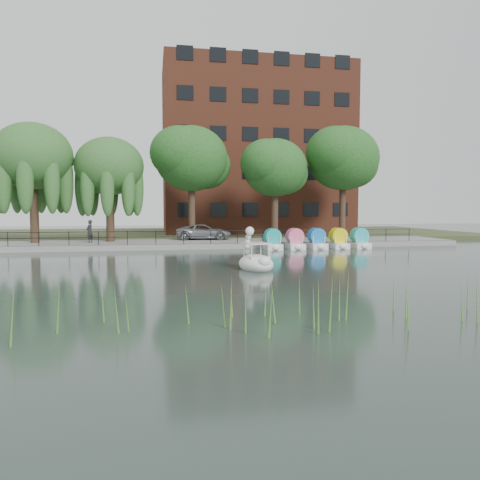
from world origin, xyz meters
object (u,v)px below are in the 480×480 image
object	(u,v)px
pedestrian	(90,230)
minivan	(204,231)
bicycle	(272,235)
swan_boat	(256,260)

from	to	relation	value
pedestrian	minivan	bearing A→B (deg)	128.84
bicycle	swan_boat	size ratio (longest dim) A/B	0.63
bicycle	swan_boat	bearing A→B (deg)	151.23
minivan	pedestrian	bearing A→B (deg)	104.89
minivan	pedestrian	world-z (taller)	pedestrian
minivan	pedestrian	distance (m)	9.11
minivan	swan_boat	bearing A→B (deg)	-173.39
pedestrian	swan_boat	xyz separation A→B (m)	(9.77, -14.56, -0.93)
minivan	swan_boat	size ratio (longest dim) A/B	1.95
bicycle	swan_boat	world-z (taller)	swan_boat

